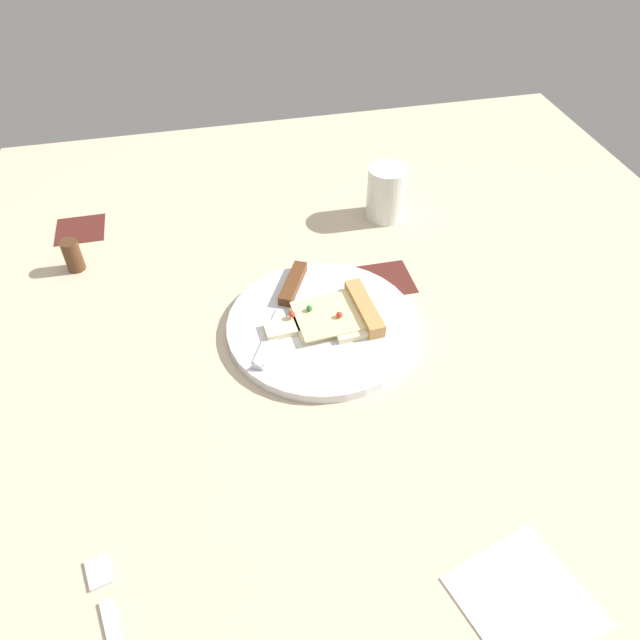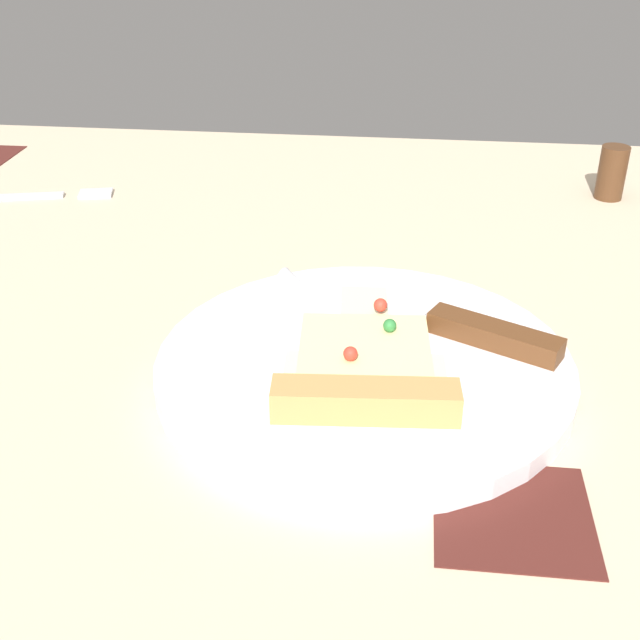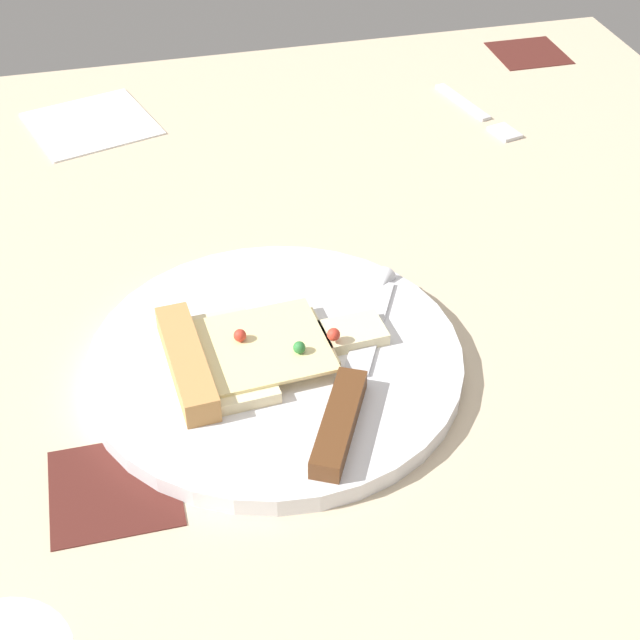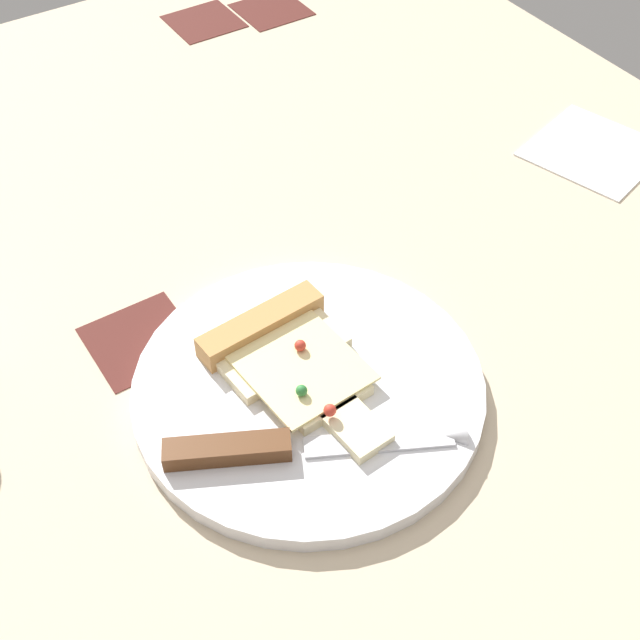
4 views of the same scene
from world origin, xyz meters
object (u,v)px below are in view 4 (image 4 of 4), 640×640
Objects in this scene: pizza_slice at (290,358)px; napkin at (594,150)px; knife at (286,446)px; plate at (309,389)px.

pizza_slice reaches higher than napkin.
napkin is (-45.95, -9.37, -2.17)cm from pizza_slice.
knife is 1.72× the size of napkin.
knife reaches higher than plate.
pizza_slice is 46.94cm from napkin.
pizza_slice is at bearing 11.53° from napkin.
knife is 53.73cm from napkin.
plate is 1.34× the size of knife.
plate is at bearing 14.67° from napkin.
knife is at bearing 18.30° from napkin.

